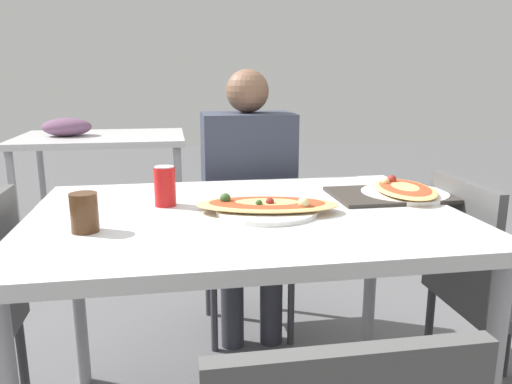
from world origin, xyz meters
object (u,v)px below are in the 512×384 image
object	(u,v)px
chair_far_seated	(245,227)
soda_can	(165,186)
dining_table	(246,235)
chair_side_right	(488,284)
pizza_main	(267,206)
person_seated	(248,186)
pizza_second	(404,191)
drink_glass	(84,213)

from	to	relation	value
chair_far_seated	soda_can	size ratio (longest dim) A/B	6.76
soda_can	dining_table	bearing A→B (deg)	-24.82
dining_table	chair_side_right	xyz separation A→B (m)	(0.83, -0.01, -0.22)
chair_side_right	pizza_main	world-z (taller)	chair_side_right
dining_table	person_seated	size ratio (longest dim) A/B	1.06
person_seated	soda_can	size ratio (longest dim) A/B	9.61
chair_side_right	person_seated	world-z (taller)	person_seated
pizza_main	pizza_second	distance (m)	0.51
dining_table	pizza_second	xyz separation A→B (m)	(0.56, 0.11, 0.09)
chair_far_seated	pizza_second	bearing A→B (deg)	123.54
pizza_second	person_seated	bearing A→B (deg)	128.39
soda_can	pizza_second	world-z (taller)	soda_can
chair_far_seated	person_seated	distance (m)	0.25
chair_far_seated	person_seated	bearing A→B (deg)	90.00
chair_far_seated	chair_side_right	world-z (taller)	same
chair_side_right	pizza_main	distance (m)	0.83
chair_side_right	drink_glass	xyz separation A→B (m)	(-1.27, -0.12, 0.35)
chair_far_seated	chair_side_right	distance (m)	1.07
chair_far_seated	pizza_second	xyz separation A→B (m)	(0.45, -0.68, 0.31)
person_seated	pizza_second	size ratio (longest dim) A/B	3.40
chair_side_right	pizza_second	size ratio (longest dim) A/B	2.39
person_seated	pizza_main	distance (m)	0.70
chair_far_seated	soda_can	distance (m)	0.84
dining_table	chair_far_seated	bearing A→B (deg)	81.89
person_seated	dining_table	bearing A→B (deg)	80.58
chair_far_seated	soda_can	bearing A→B (deg)	62.61
chair_far_seated	dining_table	bearing A→B (deg)	81.89
soda_can	chair_side_right	bearing A→B (deg)	-6.18
chair_far_seated	pizza_second	world-z (taller)	chair_far_seated
pizza_second	chair_side_right	bearing A→B (deg)	-22.58
person_seated	pizza_second	distance (m)	0.73
chair_side_right	pizza_main	bearing A→B (deg)	-88.81
dining_table	pizza_main	bearing A→B (deg)	-19.94
person_seated	drink_glass	size ratio (longest dim) A/B	11.66
chair_far_seated	pizza_main	world-z (taller)	chair_far_seated
dining_table	pizza_main	world-z (taller)	pizza_main
chair_side_right	drink_glass	distance (m)	1.32
chair_far_seated	pizza_second	distance (m)	0.87
soda_can	pizza_main	bearing A→B (deg)	-23.85
dining_table	soda_can	distance (m)	0.29
drink_glass	chair_far_seated	bearing A→B (deg)	58.66
chair_far_seated	person_seated	size ratio (longest dim) A/B	0.70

